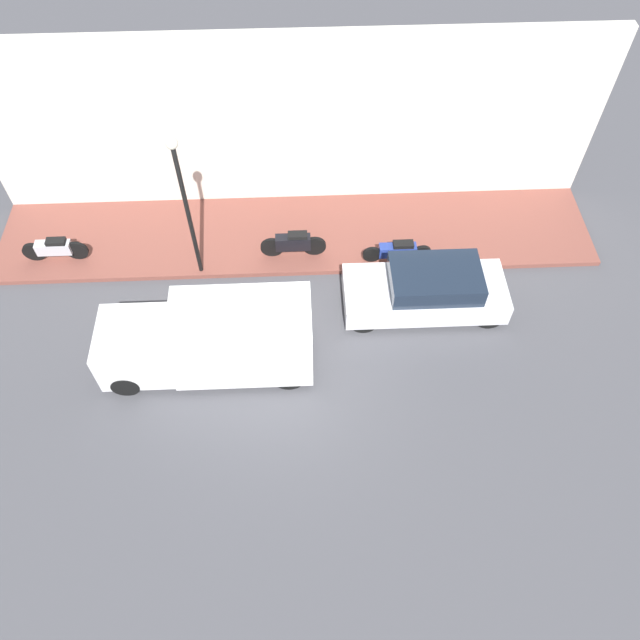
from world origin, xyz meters
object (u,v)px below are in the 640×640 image
motorcycle_black (293,243)px  delivery_van (210,340)px  scooter_silver (55,249)px  streetlamp (184,196)px  parked_car (427,290)px  motorcycle_blue (398,251)px

motorcycle_black → delivery_van: bearing=149.4°
delivery_van → scooter_silver: size_ratio=2.82×
scooter_silver → streetlamp: bearing=-98.3°
parked_car → scooter_silver: (2.06, 10.39, -0.11)m
parked_car → scooter_silver: size_ratio=2.34×
parked_car → scooter_silver: 10.59m
delivery_van → motorcycle_blue: delivery_van is taller
motorcycle_black → parked_car: bearing=-118.4°
parked_car → streetlamp: 6.80m
parked_car → delivery_van: 5.91m
scooter_silver → motorcycle_black: (-0.13, -6.83, 0.04)m
scooter_silver → motorcycle_blue: 9.81m
delivery_van → scooter_silver: delivery_van is taller
delivery_van → streetlamp: size_ratio=1.15×
motorcycle_blue → motorcycle_black: bearing=83.5°
delivery_van → motorcycle_black: 4.15m
streetlamp → motorcycle_black: bearing=-79.8°
delivery_van → motorcycle_black: delivery_van is taller
parked_car → streetlamp: (1.45, 6.24, 2.27)m
parked_car → scooter_silver: bearing=78.8°
parked_car → motorcycle_black: size_ratio=2.31×
delivery_van → streetlamp: bearing=10.5°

